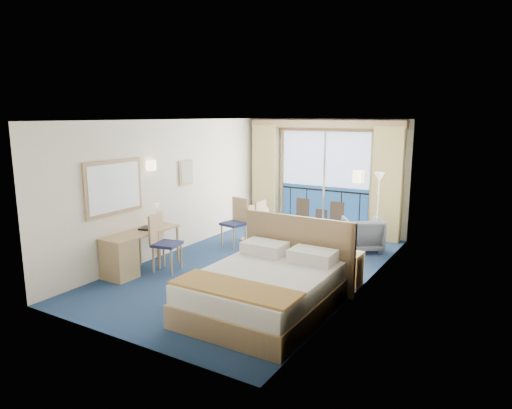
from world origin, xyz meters
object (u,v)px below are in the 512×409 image
at_px(bed, 266,289).
at_px(round_table, 250,216).
at_px(desk_chair, 162,239).
at_px(table_chair_a, 265,221).
at_px(floor_lamp, 379,192).
at_px(armchair, 363,234).
at_px(table_chair_b, 236,219).
at_px(nightstand, 348,269).
at_px(desk, 124,254).

bearing_deg(bed, round_table, 124.85).
bearing_deg(bed, desk_chair, 167.10).
relative_size(desk_chair, table_chair_a, 1.07).
distance_m(floor_lamp, table_chair_a, 2.44).
bearing_deg(armchair, table_chair_b, -10.53).
bearing_deg(bed, nightstand, 67.56).
bearing_deg(floor_lamp, armchair, -148.94).
xyz_separation_m(bed, table_chair_a, (-1.65, 2.87, 0.21)).
relative_size(armchair, table_chair_a, 0.78).
relative_size(nightstand, round_table, 0.69).
bearing_deg(table_chair_b, bed, -38.71).
relative_size(round_table, table_chair_b, 0.78).
distance_m(nightstand, table_chair_b, 3.06).
bearing_deg(bed, table_chair_a, 119.90).
distance_m(floor_lamp, table_chair_b, 3.03).
height_order(floor_lamp, table_chair_b, floor_lamp).
height_order(armchair, desk_chair, desk_chair).
relative_size(floor_lamp, table_chair_b, 1.58).
height_order(desk, table_chair_b, table_chair_b).
height_order(bed, armchair, bed).
distance_m(desk_chair, table_chair_a, 2.45).
relative_size(round_table, table_chair_a, 0.82).
bearing_deg(armchair, bed, 52.55).
bearing_deg(floor_lamp, table_chair_b, -156.15).
bearing_deg(table_chair_b, nightstand, -8.22).
bearing_deg(table_chair_b, round_table, 96.72).
relative_size(bed, table_chair_b, 2.19).
height_order(armchair, round_table, round_table).
bearing_deg(nightstand, desk, -155.09).
xyz_separation_m(floor_lamp, desk, (-3.32, -3.82, -0.84)).
distance_m(nightstand, desk_chair, 3.32).
bearing_deg(table_chair_a, round_table, 64.69).
xyz_separation_m(bed, armchair, (0.25, 3.65, 0.01)).
relative_size(desk_chair, table_chair_b, 1.01).
bearing_deg(desk_chair, floor_lamp, -54.37).
height_order(nightstand, floor_lamp, floor_lamp).
xyz_separation_m(round_table, table_chair_b, (-0.04, -0.52, 0.04)).
bearing_deg(desk_chair, table_chair_b, -19.22).
distance_m(bed, nightstand, 1.74).
distance_m(desk, round_table, 3.21).
bearing_deg(table_chair_a, desk, 157.89).
height_order(bed, floor_lamp, floor_lamp).
bearing_deg(round_table, table_chair_b, -94.24).
height_order(nightstand, table_chair_b, table_chair_b).
bearing_deg(table_chair_a, table_chair_b, 115.83).
height_order(desk, desk_chair, desk_chair).
xyz_separation_m(desk_chair, table_chair_b, (0.27, 2.04, -0.00)).
distance_m(desk_chair, table_chair_b, 2.05).
height_order(nightstand, desk_chair, desk_chair).
xyz_separation_m(bed, desk, (-2.83, -0.02, 0.06)).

